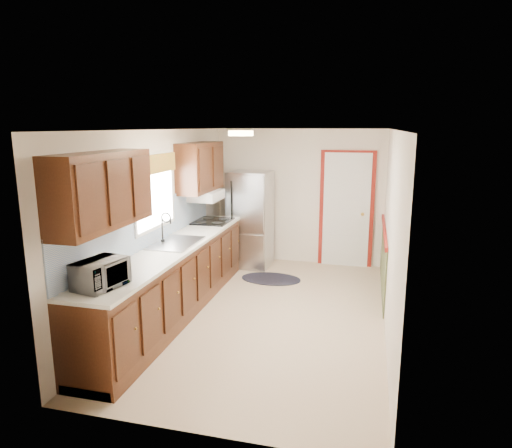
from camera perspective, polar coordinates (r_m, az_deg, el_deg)
The scene contains 8 objects.
room_shell at distance 5.81m, azimuth 1.56°, elevation -0.22°, with size 3.20×5.20×2.52m.
kitchen_run at distance 6.03m, azimuth -10.64°, elevation -3.80°, with size 0.63×4.00×2.20m.
back_wall_trim at distance 7.91m, azimuth 12.13°, elevation 0.54°, with size 1.12×2.30×2.08m.
ceiling_fixture at distance 5.56m, azimuth -1.91°, elevation 11.27°, with size 0.30×0.30×0.06m, color #FFD88C.
microwave at distance 4.57m, azimuth -18.89°, elevation -5.57°, with size 0.49×0.27×0.33m, color white.
refrigerator at distance 8.02m, azimuth -0.69°, elevation 0.61°, with size 0.72×0.72×1.68m.
rug at distance 7.49m, azimuth 1.88°, elevation -6.86°, with size 0.98×0.63×0.01m, color black.
cooktop at distance 7.34m, azimuth -5.44°, elevation 0.37°, with size 0.55×0.65×0.02m, color black.
Camera 1 is at (1.23, -5.54, 2.45)m, focal length 32.00 mm.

